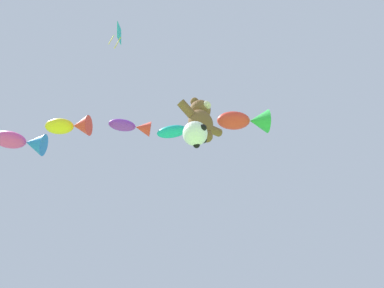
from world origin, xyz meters
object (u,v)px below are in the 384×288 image
Objects in this scene: soccer_ball_kite at (195,134)px; fish_kite_goldfin at (70,126)px; fish_kite_crimson at (246,121)px; fish_kite_teal at (184,130)px; fish_kite_magenta at (22,142)px; diamond_kite at (118,35)px; fish_kite_violet at (133,127)px; teddy_bear_kite at (201,119)px.

fish_kite_goldfin is (-2.82, 5.15, 3.20)m from soccer_ball_kite.
fish_kite_crimson is 2.99m from fish_kite_teal.
fish_kite_magenta is at bearing 133.14° from fish_kite_teal.
fish_kite_teal is at bearing 136.11° from fish_kite_crimson.
fish_kite_crimson is 1.05× the size of diamond_kite.
fish_kite_violet reaches higher than fish_kite_magenta.
fish_kite_crimson is 1.03× the size of fish_kite_magenta.
soccer_ball_kite is at bearing -168.77° from teddy_bear_kite.
soccer_ball_kite is 0.37× the size of fish_kite_crimson.
diamond_kite is (-0.62, -3.92, 2.31)m from fish_kite_goldfin.
diamond_kite reaches higher than fish_kite_crimson.
teddy_bear_kite is 2.37× the size of soccer_ball_kite.
teddy_bear_kite is at bearing -17.03° from diamond_kite.
soccer_ball_kite is 6.61m from diamond_kite.
fish_kite_violet is at bearing 132.08° from fish_kite_teal.
fish_kite_violet is at bearing 134.28° from fish_kite_crimson.
fish_kite_goldfin is at bearing -60.51° from fish_kite_magenta.
diamond_kite is at bearing -98.96° from fish_kite_goldfin.
diamond_kite reaches higher than soccer_ball_kite.
fish_kite_violet is (-1.63, 1.81, 0.57)m from fish_kite_teal.
fish_kite_violet reaches higher than fish_kite_goldfin.
fish_kite_crimson reaches higher than fish_kite_violet.
fish_kite_teal is 0.92× the size of diamond_kite.
teddy_bear_kite reaches higher than soccer_ball_kite.
fish_kite_violet is at bearing -33.42° from fish_kite_goldfin.
fish_kite_magenta is 1.02× the size of diamond_kite.
fish_kite_goldfin reaches higher than fish_kite_teal.
fish_kite_teal is at bearing -46.86° from fish_kite_magenta.
soccer_ball_kite is 0.39× the size of diamond_kite.
fish_kite_crimson is 1.14× the size of fish_kite_teal.
fish_kite_goldfin is 0.85× the size of diamond_kite.
fish_kite_goldfin is 2.46m from fish_kite_magenta.
fish_kite_crimson is at bearing -45.72° from fish_kite_violet.
fish_kite_magenta reaches higher than teddy_bear_kite.
fish_kite_violet is 1.01× the size of fish_kite_goldfin.
fish_kite_violet is 2.75m from fish_kite_goldfin.
fish_kite_violet is at bearing 104.44° from teddy_bear_kite.
diamond_kite reaches higher than fish_kite_goldfin.
teddy_bear_kite is 0.89× the size of fish_kite_magenta.
teddy_bear_kite is at bearing -58.07° from fish_kite_goldfin.
fish_kite_teal is (-2.10, 2.02, -0.63)m from fish_kite_crimson.
fish_kite_violet reaches higher than fish_kite_teal.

